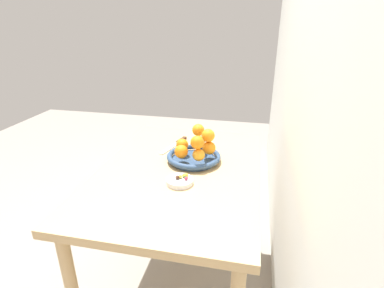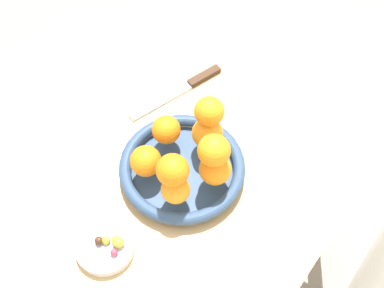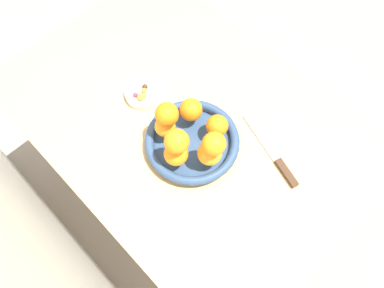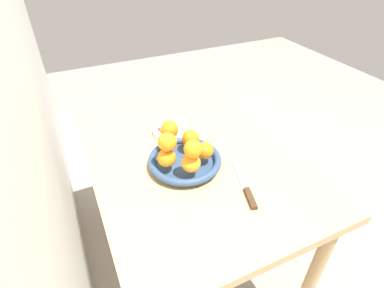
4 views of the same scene
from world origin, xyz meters
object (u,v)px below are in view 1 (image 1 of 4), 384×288
at_px(orange_0, 198,142).
at_px(orange_4, 209,148).
at_px(dining_table, 180,184).
at_px(orange_5, 197,142).
at_px(candy_dish, 180,181).
at_px(knife, 176,144).
at_px(orange_1, 182,145).
at_px(orange_3, 199,155).
at_px(orange_6, 198,130).
at_px(candy_ball_2, 185,177).
at_px(candy_ball_4, 180,177).
at_px(orange_2, 181,152).
at_px(orange_7, 208,136).
at_px(candy_ball_1, 177,177).
at_px(candy_ball_5, 186,175).
at_px(candy_ball_3, 184,175).
at_px(fruit_bowl, 194,157).
at_px(candy_ball_0, 186,178).

height_order(orange_0, orange_4, same).
height_order(dining_table, orange_5, orange_5).
distance_m(candy_dish, orange_5, 0.21).
bearing_deg(knife, orange_1, 25.54).
distance_m(dining_table, orange_3, 0.18).
relative_size(orange_6, candy_ball_2, 4.31).
xyz_separation_m(orange_6, candy_ball_4, (0.31, -0.02, -0.11)).
bearing_deg(candy_dish, orange_5, 164.81).
bearing_deg(orange_6, orange_2, -22.49).
distance_m(orange_0, orange_7, 0.11).
xyz_separation_m(candy_ball_1, candy_ball_5, (-0.02, 0.03, 0.00)).
distance_m(orange_0, candy_ball_2, 0.30).
bearing_deg(candy_ball_3, candy_ball_2, 41.92).
xyz_separation_m(candy_ball_2, candy_ball_5, (-0.01, 0.00, 0.00)).
xyz_separation_m(candy_dish, candy_ball_5, (-0.02, 0.02, 0.02)).
xyz_separation_m(orange_3, candy_ball_5, (0.14, -0.03, -0.04)).
height_order(orange_4, candy_ball_1, orange_4).
bearing_deg(knife, fruit_bowl, 36.87).
height_order(orange_0, candy_ball_4, orange_0).
xyz_separation_m(candy_dish, orange_7, (-0.24, 0.08, 0.13)).
distance_m(orange_6, candy_ball_0, 0.33).
bearing_deg(orange_6, candy_ball_3, -0.98).
distance_m(orange_4, orange_6, 0.12).
distance_m(candy_dish, orange_2, 0.19).
relative_size(orange_0, candy_ball_2, 4.64).
distance_m(candy_ball_1, candy_ball_5, 0.04).
bearing_deg(orange_2, candy_ball_5, 21.46).
xyz_separation_m(orange_4, candy_ball_1, (0.25, -0.10, -0.04)).
distance_m(dining_table, candy_ball_4, 0.18).
xyz_separation_m(orange_0, orange_4, (0.06, 0.06, -0.00)).
height_order(orange_3, candy_ball_1, orange_3).
distance_m(orange_0, orange_2, 0.14).
distance_m(orange_1, orange_4, 0.14).
xyz_separation_m(orange_7, knife, (-0.17, -0.21, -0.13)).
relative_size(candy_ball_0, candy_ball_5, 0.68).
bearing_deg(orange_1, candy_ball_0, 17.19).
height_order(orange_0, candy_ball_0, orange_0).
relative_size(fruit_bowl, knife, 1.06).
distance_m(orange_7, candy_ball_3, 0.26).
bearing_deg(orange_1, knife, -154.46).
relative_size(orange_2, orange_6, 1.05).
bearing_deg(candy_ball_0, orange_2, -159.17).
distance_m(orange_3, candy_ball_2, 0.16).
bearing_deg(candy_ball_0, dining_table, -155.69).
bearing_deg(orange_2, candy_dish, 12.14).
bearing_deg(orange_0, candy_dish, -4.52).
height_order(dining_table, candy_ball_4, candy_ball_4).
relative_size(orange_4, orange_6, 1.06).
bearing_deg(candy_ball_4, orange_7, 160.75).
bearing_deg(orange_3, fruit_bowl, -151.02).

